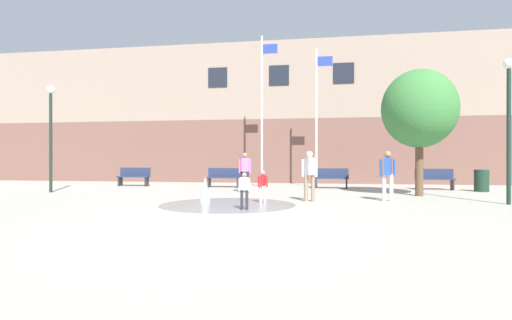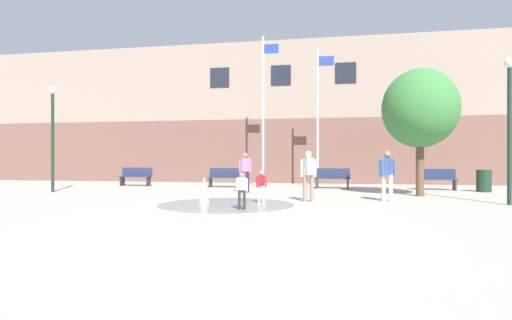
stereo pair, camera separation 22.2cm
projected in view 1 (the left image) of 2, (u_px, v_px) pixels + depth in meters
The scene contains 18 objects.
ground_plane at pixel (200, 227), 7.80m from camera, with size 100.00×100.00×0.00m, color #9E998E.
library_building at pixel (284, 117), 25.05m from camera, with size 36.00×6.05×7.94m.
splash_fountain at pixel (218, 198), 11.99m from camera, with size 3.96×3.96×0.80m.
park_bench_far_left at pixel (134, 176), 19.74m from camera, with size 1.60×0.44×0.91m.
park_bench_left_of_flagpoles at pixel (224, 177), 18.83m from camera, with size 1.60×0.44×0.91m.
park_bench_center at pixel (331, 178), 18.18m from camera, with size 1.60×0.44×0.91m.
park_bench_far_right at pixel (435, 179), 17.35m from camera, with size 1.60×0.44×0.91m.
child_with_pink_shirt at pixel (244, 188), 10.49m from camera, with size 0.31×0.13×0.99m.
teen_by_trashcan at pixel (388, 172), 12.64m from camera, with size 0.50×0.38×1.59m.
child_in_fountain at pixel (263, 184), 12.12m from camera, with size 0.31×0.23×0.99m.
adult_watching at pixel (309, 172), 12.57m from camera, with size 0.50×0.39×1.59m.
adult_near_bench at pixel (245, 169), 15.95m from camera, with size 0.50×0.34×1.59m.
flagpole_left at pixel (262, 107), 19.13m from camera, with size 0.80×0.10×7.24m.
flagpole_right at pixel (317, 113), 18.71m from camera, with size 0.80×0.10×6.54m.
lamp_post_left_lane at pixel (51, 124), 16.00m from camera, with size 0.32×0.32×4.28m.
lamp_post_right_lane at pixel (509, 110), 11.71m from camera, with size 0.32×0.32×4.30m.
trash_can at pixel (482, 181), 16.35m from camera, with size 0.56×0.56×0.90m, color #193323.
street_tree_near_building at pixel (419, 109), 14.43m from camera, with size 2.67×2.67×4.58m.
Camera 1 is at (2.35, -7.51, 1.34)m, focal length 28.00 mm.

